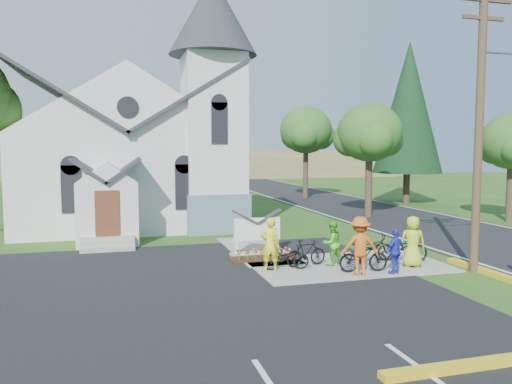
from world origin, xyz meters
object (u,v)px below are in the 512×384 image
object	(u,v)px
bike_0	(286,257)
bike_4	(400,248)
bike_3	(364,257)
cyclist_1	(332,243)
cyclist_0	(270,244)
cyclist_3	(360,246)
bike_2	(369,247)
cyclist_4	(413,241)
church_sign	(257,230)
cyclist_2	(395,251)
utility_pole	(481,115)
bike_1	(306,253)

from	to	relation	value
bike_0	bike_4	xyz separation A→B (m)	(4.57, 0.09, 0.08)
bike_4	bike_3	bearing A→B (deg)	140.54
cyclist_1	cyclist_0	bearing A→B (deg)	-12.08
cyclist_3	bike_3	world-z (taller)	cyclist_3
bike_2	cyclist_4	bearing A→B (deg)	-125.60
bike_2	bike_4	xyz separation A→B (m)	(1.10, -0.36, -0.00)
church_sign	bike_0	world-z (taller)	church_sign
church_sign	bike_4	xyz separation A→B (m)	(4.82, -2.75, -0.47)
cyclist_1	cyclist_3	world-z (taller)	cyclist_3
cyclist_3	cyclist_2	bearing A→B (deg)	-176.16
bike_0	cyclist_2	xyz separation A→B (m)	(3.37, -1.53, 0.33)
church_sign	cyclist_1	size ratio (longest dim) A/B	1.36
church_sign	utility_pole	bearing A→B (deg)	-35.60
church_sign	cyclist_4	bearing A→B (deg)	-37.77
bike_2	cyclist_2	bearing A→B (deg)	-166.99
cyclist_2	bike_2	size ratio (longest dim) A/B	0.78
cyclist_0	cyclist_2	world-z (taller)	cyclist_0
bike_1	cyclist_4	distance (m)	3.81
bike_2	bike_3	size ratio (longest dim) A/B	1.14
utility_pole	bike_2	bearing A→B (deg)	140.97
bike_0	bike_2	size ratio (longest dim) A/B	0.84
bike_0	cyclist_1	xyz separation A→B (m)	(1.82, 0.19, 0.38)
church_sign	cyclist_0	distance (m)	2.87
cyclist_3	cyclist_4	size ratio (longest dim) A/B	1.07
cyclist_4	cyclist_0	bearing A→B (deg)	11.23
church_sign	cyclist_4	world-z (taller)	cyclist_4
utility_pole	bike_1	size ratio (longest dim) A/B	6.21
utility_pole	cyclist_3	world-z (taller)	utility_pole
cyclist_0	cyclist_3	bearing A→B (deg)	160.95
bike_2	church_sign	bearing A→B (deg)	73.13
utility_pole	cyclist_0	distance (m)	8.40
cyclist_3	bike_4	xyz separation A→B (m)	(2.44, 1.44, -0.47)
cyclist_3	cyclist_4	world-z (taller)	cyclist_3
bike_0	bike_3	distance (m)	2.66
bike_3	bike_2	bearing A→B (deg)	-27.97
church_sign	bike_3	size ratio (longest dim) A/B	1.28
bike_2	cyclist_0	bearing A→B (deg)	112.27
cyclist_0	bike_1	world-z (taller)	cyclist_0
cyclist_0	bike_2	size ratio (longest dim) A/B	0.95
bike_3	bike_1	bearing A→B (deg)	56.51
cyclist_2	bike_3	size ratio (longest dim) A/B	0.88
cyclist_0	cyclist_4	size ratio (longest dim) A/B	1.02
utility_pole	bike_1	distance (m)	7.62
church_sign	bike_1	world-z (taller)	church_sign
utility_pole	bike_4	world-z (taller)	utility_pole
cyclist_1	bike_3	distance (m)	1.42
cyclist_3	bike_4	world-z (taller)	cyclist_3
cyclist_1	bike_4	world-z (taller)	cyclist_1
cyclist_2	bike_0	bearing A→B (deg)	-45.55
bike_0	bike_4	bearing A→B (deg)	-82.68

